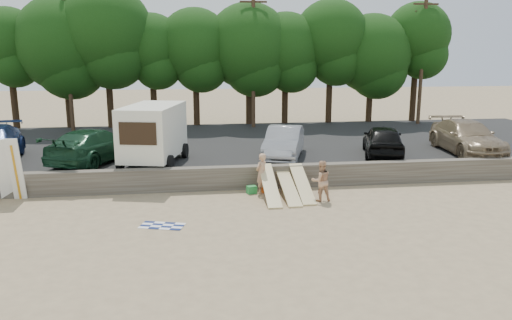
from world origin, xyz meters
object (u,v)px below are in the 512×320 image
at_px(car_1, 94,145).
at_px(cooler, 252,190).
at_px(car_4, 467,137).
at_px(beachgoer_b, 321,181).
at_px(beachgoer_a, 261,173).
at_px(car_2, 284,142).
at_px(car_3, 383,140).
at_px(box_trailer, 153,131).

xyz_separation_m(car_1, cooler, (7.04, -3.93, -1.34)).
bearing_deg(car_4, beachgoer_b, -145.85).
relative_size(car_1, beachgoer_a, 3.20).
xyz_separation_m(car_2, beachgoer_a, (-1.66, -3.67, -0.61)).
relative_size(car_3, beachgoer_b, 2.79).
distance_m(car_1, car_2, 9.11).
distance_m(car_1, car_3, 14.16).
xyz_separation_m(car_2, beachgoer_b, (0.54, -5.05, -0.64)).
relative_size(beachgoer_a, beachgoer_b, 1.04).
xyz_separation_m(car_2, car_3, (5.04, -0.14, 0.02)).
relative_size(box_trailer, car_3, 1.02).
xyz_separation_m(box_trailer, cooler, (4.19, -3.22, -2.07)).
relative_size(box_trailer, cooler, 12.31).
bearing_deg(car_3, beachgoer_a, 44.87).
xyz_separation_m(car_3, cooler, (-7.11, -3.50, -1.32)).
bearing_deg(car_4, cooler, -157.65).
distance_m(box_trailer, cooler, 5.68).
xyz_separation_m(car_1, car_4, (18.70, -0.33, 0.02)).
distance_m(car_3, cooler, 8.04).
xyz_separation_m(car_1, beachgoer_b, (9.65, -5.34, -0.68)).
bearing_deg(beachgoer_b, car_3, -137.04).
relative_size(box_trailer, beachgoer_a, 2.72).
distance_m(beachgoer_b, cooler, 3.04).
bearing_deg(cooler, car_4, 0.17).
relative_size(box_trailer, car_2, 1.01).
relative_size(car_4, beachgoer_b, 3.44).
bearing_deg(car_2, car_3, 16.09).
height_order(car_3, cooler, car_3).
bearing_deg(cooler, beachgoer_a, -21.03).
bearing_deg(car_1, box_trailer, -170.49).
xyz_separation_m(box_trailer, car_4, (15.85, 0.38, -0.71)).
xyz_separation_m(car_3, beachgoer_b, (-4.50, -4.91, -0.66)).
bearing_deg(car_4, car_3, -173.51).
bearing_deg(cooler, beachgoer_b, -45.35).
distance_m(car_1, car_4, 18.70).
bearing_deg(car_2, car_1, -164.16).
bearing_deg(car_2, cooler, -101.96).
bearing_deg(car_2, beachgoer_a, -96.66).
relative_size(beachgoer_a, cooler, 4.52).
xyz_separation_m(car_3, beachgoer_a, (-6.70, -3.53, -0.62)).
height_order(car_1, cooler, car_1).
bearing_deg(car_3, car_4, -161.59).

